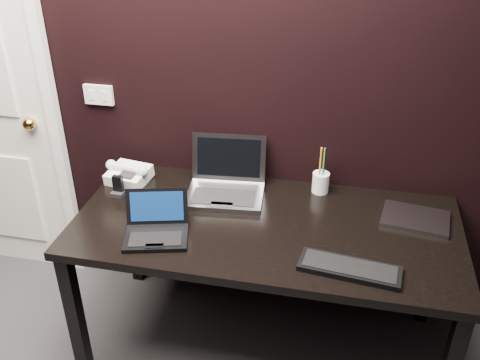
% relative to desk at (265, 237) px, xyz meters
% --- Properties ---
extents(wall_back, '(4.00, 0.00, 4.00)m').
position_rel_desk_xyz_m(wall_back, '(-0.30, 0.40, 0.64)').
color(wall_back, black).
rests_on(wall_back, ground).
extents(wall_switch, '(0.15, 0.02, 0.10)m').
position_rel_desk_xyz_m(wall_switch, '(-0.92, 0.39, 0.46)').
color(wall_switch, silver).
rests_on(wall_switch, wall_back).
extents(desk, '(1.70, 0.80, 0.74)m').
position_rel_desk_xyz_m(desk, '(0.00, 0.00, 0.00)').
color(desk, black).
rests_on(desk, ground).
extents(netbook, '(0.32, 0.30, 0.17)m').
position_rel_desk_xyz_m(netbook, '(-0.44, -0.18, 0.11)').
color(netbook, black).
rests_on(netbook, desk).
extents(silver_laptop, '(0.39, 0.36, 0.25)m').
position_rel_desk_xyz_m(silver_laptop, '(-0.23, 0.21, 0.13)').
color(silver_laptop, '#96969B').
rests_on(silver_laptop, desk).
extents(ext_keyboard, '(0.41, 0.18, 0.03)m').
position_rel_desk_xyz_m(ext_keyboard, '(0.37, -0.25, 0.09)').
color(ext_keyboard, black).
rests_on(ext_keyboard, desk).
extents(closed_laptop, '(0.31, 0.25, 0.02)m').
position_rel_desk_xyz_m(closed_laptop, '(0.65, 0.16, 0.09)').
color(closed_laptop, '#98979D').
rests_on(closed_laptop, desk).
extents(desk_phone, '(0.24, 0.20, 0.11)m').
position_rel_desk_xyz_m(desk_phone, '(-0.73, 0.22, 0.12)').
color(desk_phone, white).
rests_on(desk_phone, desk).
extents(mobile_phone, '(0.06, 0.05, 0.10)m').
position_rel_desk_xyz_m(mobile_phone, '(-0.73, 0.09, 0.12)').
color(mobile_phone, black).
rests_on(mobile_phone, desk).
extents(pen_cup, '(0.11, 0.11, 0.24)m').
position_rel_desk_xyz_m(pen_cup, '(0.21, 0.32, 0.13)').
color(pen_cup, white).
rests_on(pen_cup, desk).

